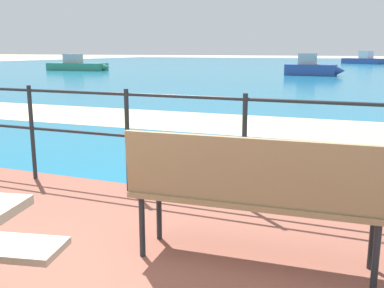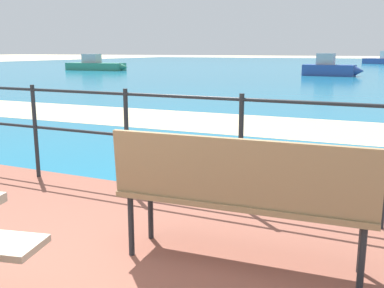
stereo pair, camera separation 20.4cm
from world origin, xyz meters
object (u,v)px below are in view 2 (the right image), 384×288
object	(u,v)px
park_bench	(240,189)
boat_mid	(384,60)
boat_far	(330,69)
boat_near	(96,65)

from	to	relation	value
park_bench	boat_mid	world-z (taller)	boat_mid
boat_mid	boat_far	distance (m)	25.40
park_bench	boat_near	size ratio (longest dim) A/B	0.34
boat_mid	boat_far	xyz separation A→B (m)	(-2.26, -25.30, -0.01)
park_bench	boat_far	distance (m)	24.07
boat_mid	boat_near	bearing A→B (deg)	88.20
boat_near	boat_far	size ratio (longest dim) A/B	1.44
park_bench	boat_mid	distance (m)	49.23
park_bench	boat_near	distance (m)	30.93
boat_near	boat_mid	distance (m)	31.23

